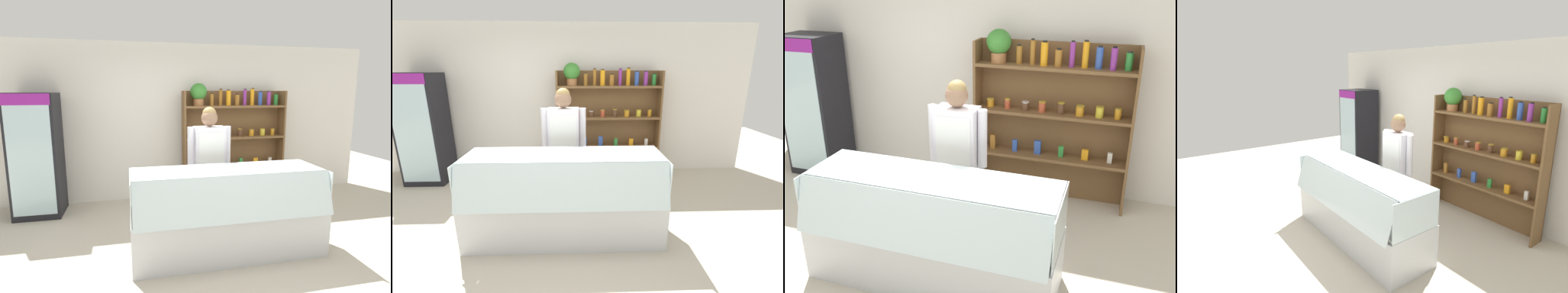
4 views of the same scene
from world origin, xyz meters
TOP-DOWN VIEW (x-y plane):
  - ground_plane at (0.00, 0.00)m, footprint 12.00×12.00m
  - back_wall at (0.00, 2.23)m, footprint 6.80×0.10m
  - drinks_fridge at (-2.40, 1.79)m, footprint 0.67×0.61m
  - shelving_unit at (0.70, 1.93)m, footprint 1.80×0.29m
  - deli_display_case at (0.07, 0.08)m, footprint 2.22×0.79m
  - shop_clerk at (0.04, 0.80)m, footprint 0.60×0.25m

SIDE VIEW (x-z plane):
  - ground_plane at x=0.00m, z-range 0.00..0.00m
  - deli_display_case at x=0.07m, z-range -0.19..0.82m
  - drinks_fridge at x=-2.40m, z-range 0.00..1.87m
  - shop_clerk at x=0.04m, z-range 0.16..1.84m
  - shelving_unit at x=0.70m, z-range 0.14..2.17m
  - back_wall at x=0.00m, z-range 0.00..2.70m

